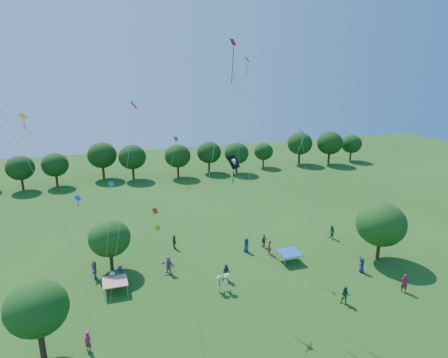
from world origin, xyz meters
TOP-DOWN VIEW (x-y plane):
  - near_tree_west at (-14.61, 10.79)m, footprint 4.31×4.31m
  - near_tree_north at (-9.27, 22.19)m, footprint 4.13×4.13m
  - near_tree_east at (17.85, 15.74)m, footprint 5.13×5.13m
  - treeline at (-1.73, 55.43)m, footprint 88.01×8.77m
  - tent_red_stripe at (-9.18, 17.88)m, footprint 2.20×2.20m
  - tent_blue at (8.55, 18.13)m, footprint 2.20×2.20m
  - crowd_person_0 at (5.11, 21.70)m, footprint 0.62×0.88m
  - crowd_person_1 at (-11.54, 10.38)m, footprint 0.68×0.67m
  - crowd_person_2 at (16.03, 21.75)m, footprint 0.48×0.83m
  - crowd_person_3 at (-9.33, 18.91)m, footprint 1.07×0.67m
  - crowd_person_4 at (-2.29, 24.98)m, footprint 0.61×1.00m
  - crowd_person_5 at (-10.96, 21.09)m, footprint 0.67×1.65m
  - crowd_person_6 at (14.46, 13.88)m, footprint 0.56×0.83m
  - crowd_person_7 at (15.88, 9.67)m, footprint 0.78×0.68m
  - crowd_person_8 at (9.63, 9.66)m, footprint 0.93×0.82m
  - crowd_person_9 at (-0.12, 14.85)m, footprint 1.02×1.18m
  - crowd_person_10 at (7.46, 22.19)m, footprint 0.98×0.74m
  - crowd_person_11 at (-3.94, 19.72)m, footprint 1.60×1.58m
  - crowd_person_12 at (-8.56, 19.49)m, footprint 0.69×0.92m
  - crowd_person_13 at (7.29, 20.37)m, footprint 0.67×0.72m
  - crowd_person_14 at (1.09, 16.54)m, footprint 0.95×0.80m
  - crowd_person_15 at (0.57, 14.81)m, footprint 0.85×1.26m
  - pirate_kite at (1.12, 14.57)m, footprint 5.24×1.24m
  - red_high_kite at (0.94, 16.74)m, footprint 6.13×5.44m
  - small_kite_0 at (-4.42, 23.91)m, footprint 0.69×2.44m
  - small_kite_1 at (5.00, 24.94)m, footprint 0.59×4.22m
  - small_kite_2 at (-14.35, 18.76)m, footprint 3.21×2.49m
  - small_kite_3 at (3.30, 17.19)m, footprint 0.46×2.93m
  - small_kite_4 at (-11.76, 23.58)m, footprint 1.51×1.15m
  - small_kite_5 at (-14.20, 9.38)m, footprint 6.25×4.96m
  - small_kite_6 at (4.19, 10.34)m, footprint 3.63×5.03m
  - small_kite_7 at (-9.07, 18.15)m, footprint 1.54×1.19m
  - small_kite_8 at (-8.02, 10.00)m, footprint 2.79×4.18m
  - small_kite_9 at (-5.28, 11.88)m, footprint 2.96×1.87m
  - small_kite_10 at (0.16, 29.28)m, footprint 4.94×4.36m
  - small_kite_11 at (-1.93, 26.47)m, footprint 3.09×1.58m
  - small_kite_12 at (13.45, 25.07)m, footprint 0.84×3.62m

SIDE VIEW (x-z plane):
  - crowd_person_3 at x=-9.33m, z-range 0.00..1.51m
  - crowd_person_10 at x=7.46m, z-range 0.00..1.52m
  - crowd_person_6 at x=14.46m, z-range 0.00..1.53m
  - crowd_person_1 at x=-11.54m, z-range 0.00..1.56m
  - crowd_person_4 at x=-2.29m, z-range 0.00..1.59m
  - crowd_person_13 at x=7.29m, z-range 0.00..1.62m
  - crowd_person_0 at x=5.11m, z-range 0.00..1.62m
  - crowd_person_2 at x=16.03m, z-range 0.00..1.65m
  - crowd_person_8 at x=9.63m, z-range 0.00..1.66m
  - crowd_person_12 at x=-8.56m, z-range 0.00..1.67m
  - crowd_person_9 at x=-0.12m, z-range 0.00..1.67m
  - crowd_person_14 at x=1.09m, z-range 0.00..1.70m
  - crowd_person_5 at x=-10.96m, z-range 0.00..1.73m
  - crowd_person_7 at x=15.88m, z-range 0.00..1.76m
  - crowd_person_15 at x=0.57m, z-range 0.00..1.77m
  - crowd_person_11 at x=-3.94m, z-range 0.00..1.77m
  - tent_red_stripe at x=-9.18m, z-range 0.49..1.59m
  - tent_blue at x=8.55m, z-range 0.49..1.59m
  - near_tree_north at x=-9.27m, z-range 0.81..6.15m
  - near_tree_west at x=-14.61m, z-range 1.00..6.91m
  - near_tree_east at x=17.85m, z-range 0.84..7.16m
  - treeline at x=-1.73m, z-range 0.70..7.48m
  - small_kite_0 at x=-4.42m, z-range 2.81..7.00m
  - small_kite_10 at x=0.16m, z-range 2.77..7.31m
  - small_kite_9 at x=-5.28m, z-range 3.00..10.34m
  - small_kite_4 at x=-11.76m, z-range 3.52..9.89m
  - small_kite_7 at x=-9.07m, z-range 3.67..12.70m
  - small_kite_11 at x=-1.93m, z-range 4.34..15.45m
  - small_kite_12 at x=13.45m, z-range 5.00..16.43m
  - pirate_kite at x=1.12m, z-range 6.33..17.75m
  - small_kite_6 at x=4.19m, z-range 4.45..20.89m
  - small_kite_2 at x=-14.35m, z-range 5.60..20.71m
  - small_kite_8 at x=-8.02m, z-range 5.14..21.75m
  - small_kite_1 at x=5.00m, z-range 6.03..24.76m
  - small_kite_3 at x=3.30m, z-range 6.47..25.87m
  - small_kite_5 at x=-14.20m, z-range 5.54..26.89m
  - red_high_kite at x=0.94m, z-range 7.23..28.07m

